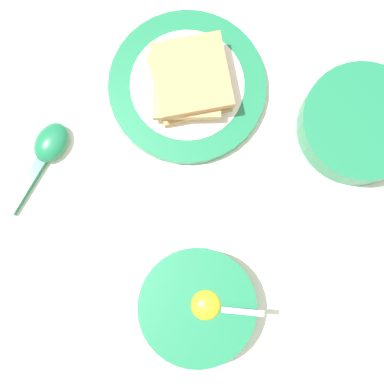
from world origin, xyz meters
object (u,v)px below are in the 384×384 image
toast_plate (187,87)px  toast_sandwich (189,80)px  congee_bowl (360,124)px  soup_spoon (47,150)px  egg_bowl (197,307)px

toast_plate → toast_sandwich: 0.03m
toast_sandwich → congee_bowl: 0.24m
toast_sandwich → soup_spoon: (-0.21, 0.04, -0.03)m
toast_plate → toast_sandwich: size_ratio=1.57×
egg_bowl → toast_sandwich: 0.30m
soup_spoon → egg_bowl: bearing=-81.8°
toast_plate → egg_bowl: bearing=-123.7°
soup_spoon → congee_bowl: congee_bowl is taller
toast_plate → congee_bowl: 0.24m
egg_bowl → soup_spoon: bearing=98.2°
toast_sandwich → soup_spoon: bearing=168.5°
toast_sandwich → congee_bowl: toast_sandwich is taller
egg_bowl → congee_bowl: size_ratio=0.93×
egg_bowl → soup_spoon: egg_bowl is taller
egg_bowl → toast_plate: 0.30m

